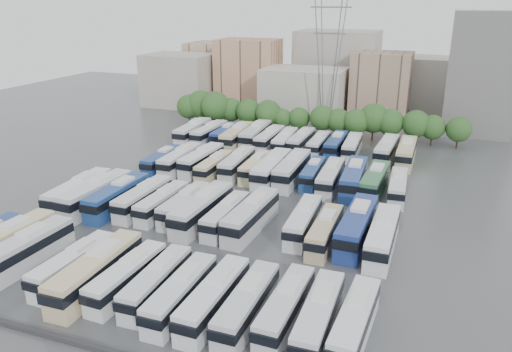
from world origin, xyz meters
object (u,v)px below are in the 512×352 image
(bus_r0_s2, at_px, (24,251))
(bus_r3_s7, at_px, (301,141))
(bus_r1_s3, at_px, (143,198))
(bus_r1_s6, at_px, (202,209))
(bus_r1_s13, at_px, (383,236))
(apartment_tower, at_px, (482,73))
(bus_r3_s1, at_px, (209,133))
(bus_r0_s1, at_px, (5,244))
(bus_r2_s7, at_px, (272,169))
(bus_r2_s8, at_px, (292,169))
(bus_r2_s10, at_px, (331,177))
(bus_r1_s2, at_px, (118,196))
(bus_r2_s4, at_px, (214,166))
(bus_r3_s9, at_px, (336,145))
(bus_r1_s4, at_px, (162,202))
(bus_r0_s5, at_px, (96,271))
(bus_r2_s9, at_px, (313,173))
(bus_r2_s6, at_px, (256,167))
(bus_r0_s9, at_px, (214,298))
(bus_r3_s12, at_px, (387,150))
(bus_r0_s7, at_px, (157,282))
(bus_r1_s10, at_px, (303,221))
(bus_r0_s6, at_px, (127,276))
(bus_r0_s4, at_px, (74,264))
(bus_r3_s13, at_px, (406,152))
(bus_r0_s11, at_px, (285,307))
(bus_r3_s6, at_px, (285,141))
(bus_r1_s1, at_px, (96,194))
(bus_r2_s3, at_px, (202,160))
(bus_r3_s8, at_px, (319,144))
(bus_r1_s0, at_px, (79,192))
(bus_r3_s0, at_px, (193,131))
(bus_r2_s1, at_px, (162,160))
(electricity_pylon, at_px, (329,45))
(bus_r0_s10, at_px, (247,304))
(bus_r2_s12, at_px, (375,181))
(bus_r1_s5, at_px, (185,205))
(bus_r3_s10, at_px, (352,147))
(bus_r3_s2, at_px, (226,134))
(bus_r1_s12, at_px, (357,226))
(bus_r2_s13, at_px, (398,187))
(bus_r0_s13, at_px, (355,322))
(bus_r1_s7, at_px, (226,215))
(bus_r0_s12, at_px, (319,316))
(bus_r1_s8, at_px, (251,215))
(bus_r2_s2, at_px, (180,160))

(bus_r0_s2, height_order, bus_r3_s7, bus_r0_s2)
(bus_r1_s3, relative_size, bus_r1_s6, 0.89)
(bus_r1_s13, distance_m, bus_r3_s7, 42.25)
(apartment_tower, distance_m, bus_r3_s7, 43.96)
(bus_r3_s1, bearing_deg, bus_r0_s1, -87.73)
(bus_r2_s7, height_order, bus_r2_s8, bus_r2_s7)
(bus_r2_s10, bearing_deg, bus_r1_s3, -144.76)
(bus_r1_s2, relative_size, bus_r1_s6, 0.95)
(bus_r2_s4, distance_m, bus_r3_s9, 25.65)
(bus_r1_s4, bearing_deg, bus_r2_s10, 43.65)
(bus_r0_s5, xyz_separation_m, bus_r2_s9, (13.02, 38.19, -0.36))
(bus_r2_s6, height_order, bus_r2_s7, bus_r2_s7)
(bus_r0_s9, xyz_separation_m, bus_r3_s12, (9.67, 54.61, 0.16))
(bus_r0_s7, distance_m, bus_r1_s10, 21.29)
(bus_r0_s6, distance_m, bus_r1_s4, 19.48)
(bus_r2_s10, bearing_deg, bus_r3_s12, 68.15)
(bus_r3_s7, bearing_deg, bus_r0_s4, -98.96)
(bus_r3_s13, bearing_deg, bus_r0_s11, -96.57)
(bus_r2_s6, xyz_separation_m, bus_r3_s6, (-0.05, 16.62, 0.12))
(bus_r1_s1, bearing_deg, bus_r2_s3, 74.24)
(bus_r3_s6, bearing_deg, apartment_tower, 35.82)
(bus_r3_s8, bearing_deg, bus_r1_s0, -125.72)
(bus_r0_s6, distance_m, bus_r1_s2, 22.15)
(bus_r2_s6, bearing_deg, bus_r3_s0, 139.68)
(bus_r1_s2, height_order, bus_r3_s13, bus_r3_s13)
(bus_r2_s1, bearing_deg, bus_r2_s6, 5.90)
(electricity_pylon, distance_m, bus_r2_s1, 47.16)
(bus_r0_s10, height_order, bus_r1_s13, bus_r1_s13)
(electricity_pylon, distance_m, bus_r2_s12, 44.37)
(bus_r1_s2, height_order, bus_r2_s10, bus_r1_s2)
(bus_r0_s9, bearing_deg, bus_r2_s6, 105.58)
(bus_r3_s9, bearing_deg, bus_r1_s5, -110.36)
(bus_r0_s4, distance_m, bus_r0_s5, 3.52)
(bus_r3_s9, relative_size, bus_r3_s10, 1.01)
(bus_r0_s10, height_order, bus_r2_s12, bus_r2_s12)
(bus_r3_s2, height_order, bus_r3_s9, bus_r3_s9)
(bus_r1_s12, height_order, bus_r3_s1, bus_r1_s12)
(bus_r0_s2, relative_size, bus_r3_s0, 0.98)
(bus_r2_s13, bearing_deg, bus_r0_s1, -141.35)
(bus_r0_s13, relative_size, bus_r1_s1, 0.84)
(bus_r1_s7, xyz_separation_m, bus_r1_s12, (16.57, 1.88, 0.38))
(bus_r0_s11, relative_size, bus_r2_s3, 0.91)
(bus_r0_s5, xyz_separation_m, bus_r1_s4, (-3.41, 18.91, -0.33))
(bus_r0_s12, relative_size, bus_r3_s1, 0.94)
(bus_r2_s9, bearing_deg, bus_r1_s8, -101.62)
(bus_r2_s13, bearing_deg, bus_r1_s1, -157.29)
(bus_r2_s4, distance_m, bus_r2_s7, 9.92)
(bus_r2_s1, relative_size, bus_r3_s6, 0.93)
(bus_r1_s4, relative_size, bus_r3_s6, 0.92)
(electricity_pylon, relative_size, bus_r2_s2, 2.75)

